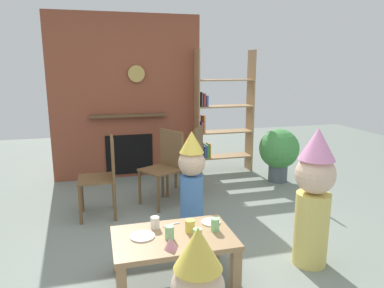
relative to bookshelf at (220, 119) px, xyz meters
The scene contains 19 objects.
ground_plane 2.79m from the bookshelf, 115.30° to the right, with size 12.00×12.00×0.00m, color gray.
brick_fireplace_feature 1.46m from the bookshelf, behind, with size 2.20×0.28×2.40m.
bookshelf is the anchor object (origin of this frame).
coffee_table 3.08m from the bookshelf, 115.96° to the right, with size 0.93×0.60×0.38m.
paper_cup_near_left 2.96m from the bookshelf, 119.45° to the right, with size 0.07×0.07×0.09m, color silver.
paper_cup_near_right 2.93m from the bookshelf, 109.93° to the right, with size 0.07×0.07×0.10m, color #8CD18C.
paper_cup_center 3.09m from the bookshelf, 112.35° to the right, with size 0.07×0.07×0.09m, color #8CD18C.
paper_cup_far_left 3.12m from the bookshelf, 116.25° to the right, with size 0.07×0.07×0.11m, color #8CD18C.
paper_cup_far_right 2.97m from the bookshelf, 113.77° to the right, with size 0.08×0.08×0.10m, color #F2CC4C.
paper_plate_front 3.14m from the bookshelf, 120.22° to the right, with size 0.19×0.19×0.01m, color white.
paper_plate_rear 2.80m from the bookshelf, 110.74° to the right, with size 0.16×0.16×0.01m, color white.
birthday_cake_slice 3.26m from the bookshelf, 115.45° to the right, with size 0.10×0.10×0.09m, color pink.
table_fork 2.89m from the bookshelf, 117.27° to the right, with size 0.15×0.02×0.01m, color silver.
child_in_pink 2.79m from the bookshelf, 93.05° to the right, with size 0.33×0.33×1.19m.
child_by_the_chairs 2.03m from the bookshelf, 117.55° to the right, with size 0.28×0.28×1.02m.
dining_chair_left 2.24m from the bookshelf, 144.34° to the right, with size 0.41×0.41×0.90m.
dining_chair_middle 1.56m from the bookshelf, 134.43° to the right, with size 0.54×0.54×0.90m.
dining_chair_right 1.17m from the bookshelf, 128.20° to the right, with size 0.55×0.55×0.90m.
potted_plant_tall 1.04m from the bookshelf, 45.01° to the right, with size 0.58×0.58×0.78m.
Camera 1 is at (-0.71, -2.83, 1.67)m, focal length 33.55 mm.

